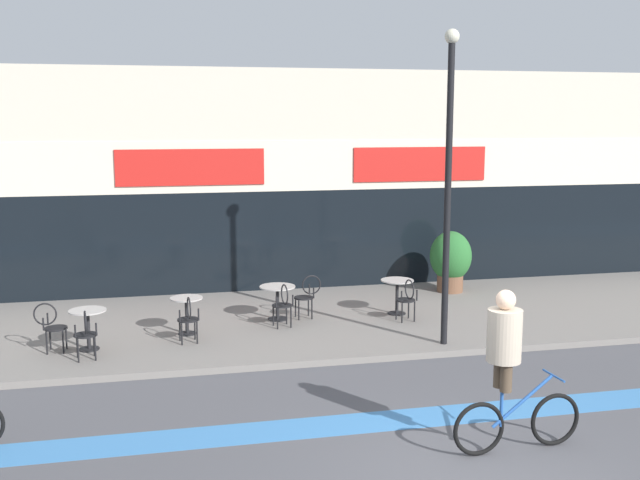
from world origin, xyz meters
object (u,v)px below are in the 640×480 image
object	(u,v)px
bistro_table_0	(88,322)
cafe_chair_3_near	(407,297)
cafe_chair_2_near	(283,302)
cafe_chair_0_near	(86,331)
bistro_table_2	(277,295)
planter_pot	(451,259)
bistro_table_3	(397,290)
cafe_chair_2_side	(307,294)
bistro_table_1	(187,308)
cyclist_0	(508,361)
lamp_post	(448,168)
cafe_chair_1_near	(189,316)
cafe_chair_0_side	(51,324)

from	to	relation	value
bistro_table_0	cafe_chair_3_near	size ratio (longest dim) A/B	0.82
cafe_chair_2_near	cafe_chair_0_near	bearing A→B (deg)	101.14
bistro_table_2	planter_pot	world-z (taller)	planter_pot
bistro_table_3	cafe_chair_2_side	bearing A→B (deg)	176.64
cafe_chair_2_near	bistro_table_1	bearing A→B (deg)	83.06
bistro_table_2	cafe_chair_3_near	world-z (taller)	cafe_chair_3_near
cyclist_0	planter_pot	bearing A→B (deg)	68.90
bistro_table_2	cafe_chair_0_near	world-z (taller)	cafe_chair_0_near
bistro_table_1	lamp_post	xyz separation A→B (m)	(4.61, -1.65, 2.72)
lamp_post	bistro_table_0	bearing A→B (deg)	170.77
cafe_chair_2_side	lamp_post	size ratio (longest dim) A/B	0.16
bistro_table_0	planter_pot	bearing A→B (deg)	19.73
planter_pot	lamp_post	bearing A→B (deg)	-113.75
bistro_table_1	cafe_chair_2_side	world-z (taller)	cafe_chair_2_side
cafe_chair_0_near	cafe_chair_1_near	xyz separation A→B (m)	(1.77, 0.62, 0.00)
lamp_post	cafe_chair_1_near	bearing A→B (deg)	167.39
bistro_table_3	cafe_chair_0_side	distance (m)	6.93
bistro_table_2	cafe_chair_1_near	size ratio (longest dim) A/B	0.82
bistro_table_1	planter_pot	bearing A→B (deg)	19.87
cafe_chair_1_near	cafe_chair_2_near	bearing A→B (deg)	-75.60
planter_pot	cafe_chair_0_side	bearing A→B (deg)	-161.62
bistro_table_0	planter_pot	distance (m)	8.62
cafe_chair_3_near	planter_pot	world-z (taller)	planter_pot
cafe_chair_0_side	cafe_chair_3_near	xyz separation A→B (m)	(6.83, 0.55, 0.00)
cafe_chair_1_near	planter_pot	xyz separation A→B (m)	(6.33, 2.92, 0.27)
cafe_chair_0_near	lamp_post	size ratio (longest dim) A/B	0.16
cafe_chair_2_near	cafe_chair_2_side	xyz separation A→B (m)	(0.61, 0.63, 0.00)
cafe_chair_2_near	cyclist_0	world-z (taller)	cyclist_0
cafe_chair_0_side	cafe_chair_2_side	xyz separation A→B (m)	(4.90, 1.29, 0.00)
cafe_chair_0_near	cafe_chair_3_near	bearing A→B (deg)	-87.32
cafe_chair_2_near	planter_pot	world-z (taller)	planter_pot
cafe_chair_3_near	planter_pot	bearing A→B (deg)	-45.29
bistro_table_0	cafe_chair_1_near	xyz separation A→B (m)	(1.78, -0.01, -0.01)
cafe_chair_2_side	planter_pot	bearing A→B (deg)	-160.35
bistro_table_0	bistro_table_3	size ratio (longest dim) A/B	0.99
bistro_table_3	planter_pot	world-z (taller)	planter_pot
cafe_chair_0_near	lamp_post	bearing A→B (deg)	-101.78
bistro_table_2	bistro_table_3	world-z (taller)	bistro_table_3
bistro_table_0	cafe_chair_1_near	size ratio (longest dim) A/B	0.82
cafe_chair_1_near	cyclist_0	distance (m)	6.47
bistro_table_3	cafe_chair_1_near	bearing A→B (deg)	-164.99
cafe_chair_1_near	cafe_chair_2_side	size ratio (longest dim) A/B	1.00
bistro_table_1	planter_pot	size ratio (longest dim) A/B	0.50
cafe_chair_0_side	planter_pot	bearing A→B (deg)	23.13
cafe_chair_2_side	lamp_post	bearing A→B (deg)	128.87
bistro_table_2	cyclist_0	xyz separation A→B (m)	(1.87, -6.54, 0.59)
cafe_chair_1_near	cafe_chair_2_side	world-z (taller)	same
cafe_chair_1_near	lamp_post	xyz separation A→B (m)	(4.60, -1.03, 2.72)
bistro_table_1	cafe_chair_2_side	distance (m)	2.59
cafe_chair_2_near	cyclist_0	bearing A→B (deg)	-170.82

